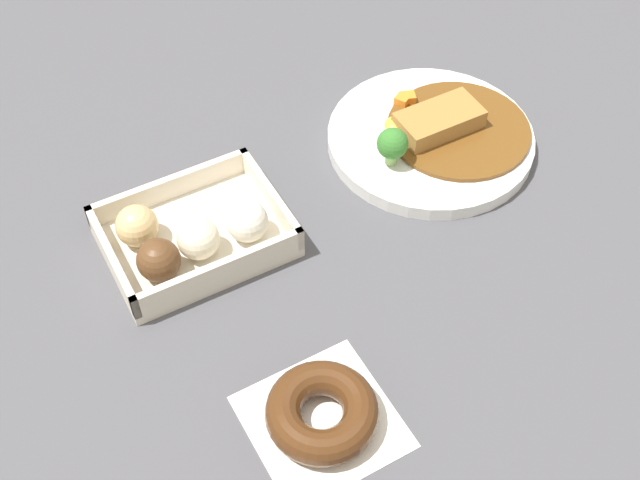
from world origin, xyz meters
The scene contains 4 objects.
ground_plane centered at (0.00, 0.00, 0.00)m, with size 1.60×1.60×0.00m, color #4C4C51.
curry_plate centered at (0.14, 0.16, 0.01)m, with size 0.25×0.25×0.07m.
donut_box centered at (-0.19, 0.15, 0.02)m, with size 0.20×0.15×0.06m.
chocolate_ring_donut centered at (-0.16, -0.11, 0.02)m, with size 0.14×0.14×0.04m.
Camera 1 is at (-0.34, -0.44, 0.72)m, focal length 46.64 mm.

